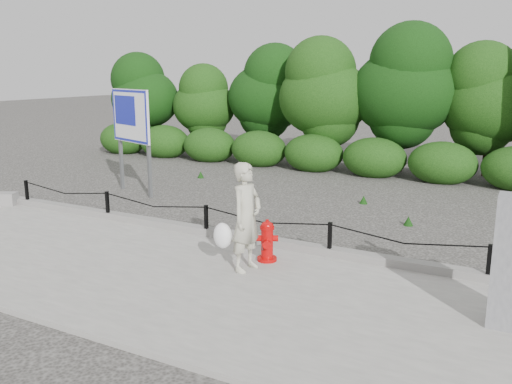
{
  "coord_description": "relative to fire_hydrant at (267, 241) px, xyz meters",
  "views": [
    {
      "loc": [
        5.55,
        -8.32,
        3.19
      ],
      "look_at": [
        0.97,
        0.2,
        1.0
      ],
      "focal_mm": 38.0,
      "sensor_mm": 36.0,
      "label": 1
    }
  ],
  "objects": [
    {
      "name": "advertising_sign",
      "position": [
        -5.55,
        3.15,
        1.49
      ],
      "size": [
        1.62,
        0.64,
        2.71
      ],
      "rotation": [
        0.0,
        0.0,
        -0.33
      ],
      "color": "slate",
      "rests_on": "ground"
    },
    {
      "name": "curb",
      "position": [
        -1.66,
        0.75,
        -0.27
      ],
      "size": [
        14.0,
        0.22,
        0.14
      ],
      "primitive_type": "cube",
      "color": "slate",
      "rests_on": "sidewalk"
    },
    {
      "name": "chain_barrier",
      "position": [
        -1.66,
        0.7,
        0.04
      ],
      "size": [
        10.06,
        0.06,
        0.6
      ],
      "color": "black",
      "rests_on": "sidewalk"
    },
    {
      "name": "fire_hydrant",
      "position": [
        0.0,
        0.0,
        0.0
      ],
      "size": [
        0.44,
        0.44,
        0.71
      ],
      "rotation": [
        0.0,
        0.0,
        0.43
      ],
      "color": "#BB0707",
      "rests_on": "sidewalk"
    },
    {
      "name": "sidewalk",
      "position": [
        -1.66,
        -1.3,
        -0.38
      ],
      "size": [
        14.0,
        4.0,
        0.08
      ],
      "primitive_type": "cube",
      "color": "gray",
      "rests_on": "ground"
    },
    {
      "name": "treeline",
      "position": [
        -0.21,
        9.61,
        2.15
      ],
      "size": [
        20.18,
        3.71,
        5.08
      ],
      "color": "black",
      "rests_on": "ground"
    },
    {
      "name": "ground",
      "position": [
        -1.66,
        0.7,
        -0.42
      ],
      "size": [
        90.0,
        90.0,
        0.0
      ],
      "primitive_type": "plane",
      "color": "#2D2B28",
      "rests_on": "ground"
    },
    {
      "name": "pedestrian",
      "position": [
        -0.12,
        -0.52,
        0.51
      ],
      "size": [
        0.75,
        0.67,
        1.73
      ],
      "rotation": [
        0.0,
        0.0,
        1.46
      ],
      "color": "#B3B09A",
      "rests_on": "sidewalk"
    }
  ]
}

